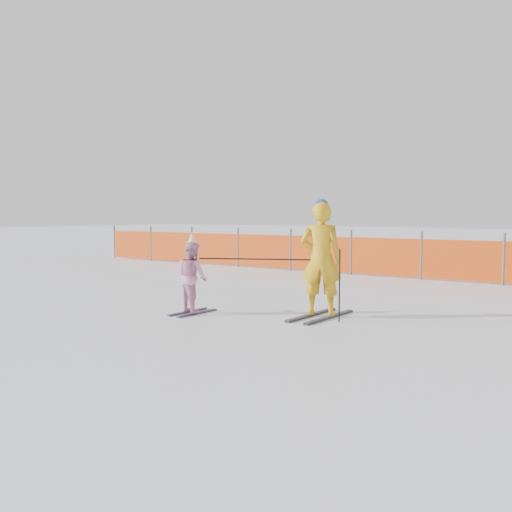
{
  "coord_description": "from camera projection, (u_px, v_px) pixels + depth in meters",
  "views": [
    {
      "loc": [
        5.58,
        -7.08,
        1.7
      ],
      "look_at": [
        0.0,
        0.5,
        1.0
      ],
      "focal_mm": 40.0,
      "sensor_mm": 36.0,
      "label": 1
    }
  ],
  "objects": [
    {
      "name": "child",
      "position": [
        192.0,
        276.0,
        9.69
      ],
      "size": [
        0.69,
        0.94,
        1.39
      ],
      "color": "black",
      "rests_on": "ground"
    },
    {
      "name": "adult",
      "position": [
        321.0,
        258.0,
        9.31
      ],
      "size": [
        0.79,
        1.5,
        1.94
      ],
      "color": "black",
      "rests_on": "ground"
    },
    {
      "name": "safety_fence",
      "position": [
        283.0,
        252.0,
        17.19
      ],
      "size": [
        15.62,
        0.06,
        1.25
      ],
      "color": "#595960",
      "rests_on": "ground"
    },
    {
      "name": "ski_poles",
      "position": [
        286.0,
        269.0,
        9.27
      ],
      "size": [
        2.3,
        0.89,
        1.15
      ],
      "color": "black",
      "rests_on": "ground"
    },
    {
      "name": "ground",
      "position": [
        237.0,
        320.0,
        9.11
      ],
      "size": [
        120.0,
        120.0,
        0.0
      ],
      "primitive_type": "plane",
      "color": "white",
      "rests_on": "ground"
    }
  ]
}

